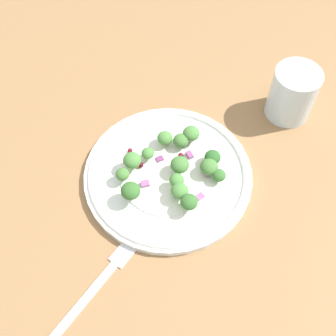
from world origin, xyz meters
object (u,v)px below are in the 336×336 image
at_px(fork, 93,290).
at_px(water_glass, 292,94).
at_px(broccoli_floret_1, 181,191).
at_px(broccoli_floret_0, 132,161).
at_px(plate, 168,174).
at_px(broccoli_floret_2, 164,138).

relative_size(fork, water_glass, 1.67).
bearing_deg(broccoli_floret_1, broccoli_floret_0, 132.21).
relative_size(plate, broccoli_floret_1, 9.96).
bearing_deg(water_glass, fork, -147.19).
xyz_separation_m(broccoli_floret_0, broccoli_floret_1, (0.06, -0.07, -0.00)).
relative_size(broccoli_floret_1, water_glass, 0.29).
relative_size(broccoli_floret_1, broccoli_floret_2, 1.06).
bearing_deg(fork, plate, 47.83).
xyz_separation_m(plate, water_glass, (0.23, 0.09, 0.04)).
distance_m(broccoli_floret_0, water_glass, 0.29).
xyz_separation_m(broccoli_floret_1, water_glass, (0.22, 0.13, 0.01)).
bearing_deg(plate, broccoli_floret_1, -79.02).
xyz_separation_m(plate, broccoli_floret_0, (-0.05, 0.02, 0.03)).
distance_m(broccoli_floret_2, water_glass, 0.23).
height_order(broccoli_floret_0, water_glass, water_glass).
height_order(plate, water_glass, water_glass).
height_order(broccoli_floret_2, fork, broccoli_floret_2).
bearing_deg(water_glass, plate, -159.66).
relative_size(plate, water_glass, 2.88).
height_order(plate, fork, plate).
xyz_separation_m(broccoli_floret_0, water_glass, (0.28, 0.07, 0.01)).
distance_m(broccoli_floret_1, broccoli_floret_2, 0.10).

